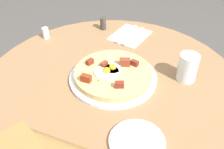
{
  "coord_description": "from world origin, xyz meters",
  "views": [
    {
      "loc": [
        0.45,
        0.54,
        1.3
      ],
      "look_at": [
        -0.0,
        -0.0,
        0.73
      ],
      "focal_mm": 41.12,
      "sensor_mm": 36.0,
      "label": 1
    }
  ],
  "objects": [
    {
      "name": "napkin",
      "position": [
        -0.26,
        -0.18,
        0.72
      ],
      "size": [
        0.2,
        0.18,
        0.0
      ],
      "primitive_type": "cube",
      "rotation": [
        0.0,
        0.0,
        0.29
      ],
      "color": "white",
      "rests_on": "dining_table"
    },
    {
      "name": "bread_plate",
      "position": [
        0.12,
        0.25,
        0.72
      ],
      "size": [
        0.16,
        0.16,
        0.01
      ],
      "primitive_type": "cylinder",
      "color": "white",
      "rests_on": "dining_table"
    },
    {
      "name": "salt_shaker",
      "position": [
        0.03,
        -0.41,
        0.74
      ],
      "size": [
        0.03,
        0.03,
        0.05
      ],
      "primitive_type": "cylinder",
      "color": "white",
      "rests_on": "dining_table"
    },
    {
      "name": "pepper_shaker",
      "position": [
        -0.21,
        -0.31,
        0.74
      ],
      "size": [
        0.03,
        0.03,
        0.06
      ],
      "primitive_type": "cylinder",
      "color": "#3F3833",
      "rests_on": "dining_table"
    },
    {
      "name": "fork",
      "position": [
        -0.26,
        -0.2,
        0.72
      ],
      "size": [
        0.18,
        0.06,
        0.0
      ],
      "primitive_type": "cube",
      "rotation": [
        0.0,
        0.0,
        0.29
      ],
      "color": "silver",
      "rests_on": "napkin"
    },
    {
      "name": "knife",
      "position": [
        -0.27,
        -0.17,
        0.72
      ],
      "size": [
        0.18,
        0.06,
        0.0
      ],
      "primitive_type": "cube",
      "rotation": [
        0.0,
        0.0,
        0.29
      ],
      "color": "silver",
      "rests_on": "napkin"
    },
    {
      "name": "dining_table",
      "position": [
        0.0,
        0.0,
        0.55
      ],
      "size": [
        0.93,
        0.93,
        0.71
      ],
      "color": "olive",
      "rests_on": "ground_plane"
    },
    {
      "name": "water_glass",
      "position": [
        -0.21,
        0.17,
        0.76
      ],
      "size": [
        0.07,
        0.07,
        0.1
      ],
      "primitive_type": "cylinder",
      "color": "silver",
      "rests_on": "dining_table"
    },
    {
      "name": "pizza_plate",
      "position": [
        -0.01,
        -0.0,
        0.72
      ],
      "size": [
        0.31,
        0.31,
        0.01
      ],
      "primitive_type": "cylinder",
      "color": "white",
      "rests_on": "dining_table"
    },
    {
      "name": "breakfast_pizza",
      "position": [
        -0.01,
        -0.0,
        0.74
      ],
      "size": [
        0.28,
        0.28,
        0.05
      ],
      "color": "tan",
      "rests_on": "pizza_plate"
    }
  ]
}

